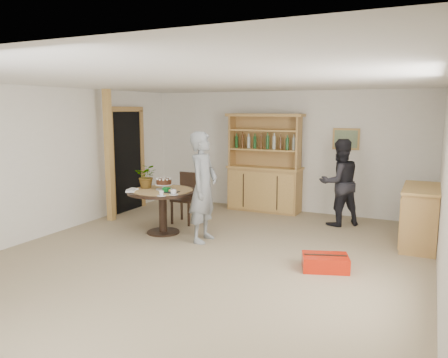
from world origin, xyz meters
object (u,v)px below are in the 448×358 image
hutch (265,178)px  adult_person (339,182)px  sideboard (420,216)px  dining_chair (187,194)px  dining_table (163,199)px  red_suitcase (325,263)px  teen_boy (203,187)px

hutch → adult_person: (1.64, -0.52, 0.11)m
sideboard → adult_person: bearing=152.5°
adult_person → dining_chair: bearing=-20.0°
dining_table → red_suitcase: size_ratio=1.72×
teen_boy → adult_person: (1.78, 1.95, -0.09)m
red_suitcase → teen_boy: bearing=148.9°
hutch → sideboard: hutch is taller
sideboard → red_suitcase: sideboard is taller
teen_boy → hutch: bearing=-6.6°
dining_table → adult_person: (2.63, 1.85, 0.20)m
sideboard → dining_table: size_ratio=1.05×
dining_chair → teen_boy: (0.85, -0.93, 0.35)m
sideboard → teen_boy: bearing=-158.9°
hutch → red_suitcase: (1.95, -2.93, -0.59)m
dining_table → red_suitcase: 3.03m
hutch → teen_boy: hutch is taller
sideboard → teen_boy: 3.43m
sideboard → dining_chair: dining_chair is taller
hutch → red_suitcase: 3.56m
dining_table → red_suitcase: (2.94, -0.56, -0.50)m
dining_table → adult_person: bearing=35.1°
adult_person → red_suitcase: adult_person is taller
dining_chair → red_suitcase: dining_chair is taller
adult_person → hutch: bearing=-58.7°
hutch → dining_chair: size_ratio=2.16×
hutch → adult_person: size_ratio=1.28×
dining_table → hutch: bearing=67.3°
hutch → dining_table: size_ratio=1.70×
hutch → teen_boy: size_ratio=1.15×
hutch → teen_boy: (-0.14, -2.47, 0.20)m
teen_boy → adult_person: bearing=-45.7°
dining_table → dining_chair: 0.83m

